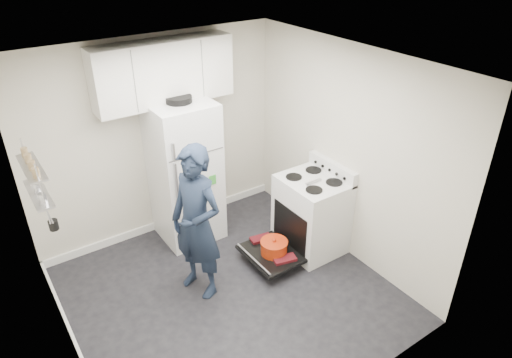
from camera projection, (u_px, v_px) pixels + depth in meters
room at (221, 199)px, 4.41m from camera, size 3.21×3.21×2.51m
electric_range at (311, 215)px, 5.49m from camera, size 0.66×0.76×1.10m
open_oven_door at (272, 250)px, 5.34m from camera, size 0.55×0.71×0.24m
refrigerator at (185, 172)px, 5.53m from camera, size 0.72×0.74×1.86m
upper_cabinets at (163, 72)px, 5.04m from camera, size 1.60×0.33×0.70m
wall_shelf_rack at (36, 181)px, 3.77m from camera, size 0.14×0.60×0.61m
person at (197, 224)px, 4.65m from camera, size 0.60×0.73×1.72m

